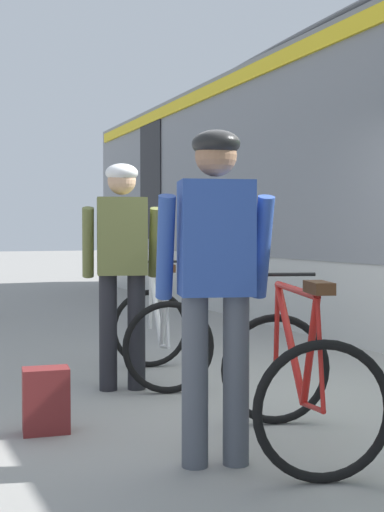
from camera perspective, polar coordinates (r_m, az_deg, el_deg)
name	(u,v)px	position (r m, az deg, el deg)	size (l,w,h in m)	color
ground_plane	(305,400)	(5.09, 9.61, -11.99)	(80.00, 80.00, 0.00)	gray
cyclist_near_in_blue	(216,266)	(3.50, 2.02, -0.86)	(0.66, 0.41, 1.76)	#4C515B
cyclist_far_in_olive	(122,255)	(5.23, -5.98, 0.09)	(0.65, 0.40, 1.76)	#232328
bicycle_near_red	(297,379)	(3.88, 8.91, -10.34)	(1.00, 1.24, 0.99)	black
bicycle_far_white	(159,331)	(5.63, -2.84, -6.44)	(0.92, 1.20, 0.99)	black
backpack_on_platform	(46,400)	(4.29, -12.32, -11.92)	(0.28, 0.18, 0.40)	maroon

